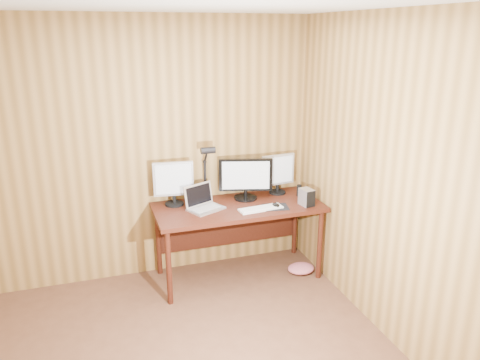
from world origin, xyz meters
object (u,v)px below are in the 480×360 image
hard_drive (307,197)px  monitor_center (246,178)px  monitor_right (278,173)px  phone (268,208)px  monitor_left (173,182)px  mouse (276,205)px  speaker (299,190)px  laptop (203,203)px  desk_lamp (207,165)px  keyboard (261,208)px  desk (236,214)px

hard_drive → monitor_center: bearing=135.5°
monitor_right → phone: monitor_right is taller
monitor_left → mouse: size_ratio=4.02×
hard_drive → phone: hard_drive is taller
mouse → speaker: bearing=34.0°
laptop → desk_lamp: 0.37m
monitor_left → mouse: (0.90, -0.36, -0.21)m
monitor_center → phone: bearing=-53.6°
phone → speaker: bearing=20.7°
desk_lamp → monitor_center: bearing=-23.6°
monitor_center → hard_drive: monitor_center is taller
hard_drive → phone: 0.39m
keyboard → mouse: 0.16m
laptop → keyboard: (0.51, -0.20, -0.05)m
desk → laptop: bearing=-172.3°
hard_drive → speaker: (0.05, 0.26, -0.02)m
phone → mouse: bearing=-6.9°
monitor_right → phone: (-0.25, -0.37, -0.21)m
monitor_right → mouse: bearing=-122.1°
desk → monitor_left: 0.69m
desk_lamp → desk: bearing=-43.2°
desk → keyboard: 0.32m
desk_lamp → phone: bearing=-52.0°
hard_drive → desk_lamp: (-0.87, 0.40, 0.29)m
monitor_right → laptop: (-0.83, -0.18, -0.16)m
hard_drive → keyboard: bearing=167.2°
monitor_right → hard_drive: bearing=-80.0°
desk → phone: size_ratio=14.33×
desk → monitor_right: (0.49, 0.14, 0.34)m
mouse → speaker: size_ratio=0.92×
speaker → monitor_center: bearing=170.8°
monitor_right → speaker: size_ratio=3.53×
hard_drive → phone: (-0.38, 0.04, -0.07)m
desk → monitor_left: bearing=167.3°
desk → mouse: mouse is taller
monitor_center → hard_drive: bearing=-19.6°
desk → hard_drive: (0.62, -0.27, 0.20)m
monitor_center → monitor_left: 0.71m
keyboard → hard_drive: (0.45, -0.03, 0.07)m
monitor_right → hard_drive: 0.45m
monitor_center → laptop: bearing=-149.2°
monitor_center → mouse: monitor_center is taller
monitor_right → desk_lamp: desk_lamp is taller
laptop → desk_lamp: (0.09, 0.18, 0.31)m
monitor_center → speaker: size_ratio=4.46×
laptop → phone: 0.62m
keyboard → phone: bearing=2.3°
laptop → speaker: laptop is taller
desk → speaker: 0.69m
monitor_right → laptop: 0.87m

